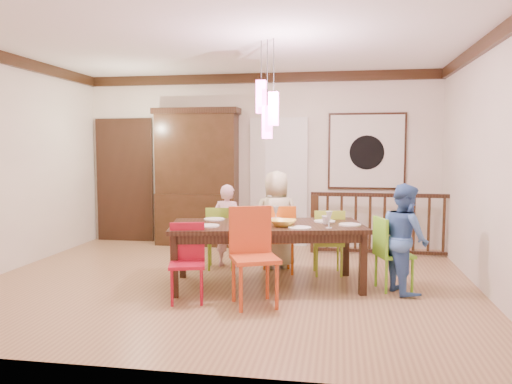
% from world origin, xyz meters
% --- Properties ---
extents(floor, '(6.00, 6.00, 0.00)m').
position_xyz_m(floor, '(0.00, 0.00, 0.00)').
color(floor, '#926946').
rests_on(floor, ground).
extents(ceiling, '(6.00, 6.00, 0.00)m').
position_xyz_m(ceiling, '(0.00, 0.00, 2.90)').
color(ceiling, white).
rests_on(ceiling, wall_back).
extents(wall_back, '(6.00, 0.00, 6.00)m').
position_xyz_m(wall_back, '(0.00, 2.50, 1.45)').
color(wall_back, beige).
rests_on(wall_back, floor).
extents(wall_left, '(0.00, 5.00, 5.00)m').
position_xyz_m(wall_left, '(-3.00, 0.00, 1.45)').
color(wall_left, beige).
rests_on(wall_left, floor).
extents(wall_right, '(0.00, 5.00, 5.00)m').
position_xyz_m(wall_right, '(3.00, 0.00, 1.45)').
color(wall_right, beige).
rests_on(wall_right, floor).
extents(crown_molding, '(6.00, 5.00, 0.16)m').
position_xyz_m(crown_molding, '(0.00, 0.00, 2.82)').
color(crown_molding, black).
rests_on(crown_molding, wall_back).
extents(panel_door, '(1.04, 0.07, 2.24)m').
position_xyz_m(panel_door, '(-2.40, 2.45, 1.05)').
color(panel_door, black).
rests_on(panel_door, wall_back).
extents(white_doorway, '(0.97, 0.05, 2.22)m').
position_xyz_m(white_doorway, '(0.35, 2.46, 1.05)').
color(white_doorway, silver).
rests_on(white_doorway, wall_back).
extents(painting, '(1.25, 0.06, 1.25)m').
position_xyz_m(painting, '(1.80, 2.46, 1.60)').
color(painting, black).
rests_on(painting, wall_back).
extents(pendant_cluster, '(0.27, 0.21, 1.14)m').
position_xyz_m(pendant_cluster, '(0.52, -0.08, 2.11)').
color(pendant_cluster, '#FF4CBA').
rests_on(pendant_cluster, ceiling).
extents(dining_table, '(2.42, 1.47, 0.75)m').
position_xyz_m(dining_table, '(0.52, -0.08, 0.67)').
color(dining_table, black).
rests_on(dining_table, floor).
extents(chair_far_left, '(0.45, 0.45, 0.86)m').
position_xyz_m(chair_far_left, '(-0.23, 0.69, 0.49)').
color(chair_far_left, '#79A324').
rests_on(chair_far_left, floor).
extents(chair_far_mid, '(0.50, 0.50, 0.91)m').
position_xyz_m(chair_far_mid, '(0.57, 0.59, 0.52)').
color(chair_far_mid, '#D2540F').
rests_on(chair_far_mid, floor).
extents(chair_far_right, '(0.44, 0.44, 0.86)m').
position_xyz_m(chair_far_right, '(1.22, 0.60, 0.49)').
color(chair_far_right, '#9FC02F').
rests_on(chair_far_right, floor).
extents(chair_near_left, '(0.46, 0.46, 0.84)m').
position_xyz_m(chair_near_left, '(-0.24, -0.85, 0.48)').
color(chair_near_left, '#A30E23').
rests_on(chair_near_left, floor).
extents(chair_near_mid, '(0.61, 0.61, 1.03)m').
position_xyz_m(chair_near_mid, '(0.50, -0.86, 0.59)').
color(chair_near_mid, '#C3431C').
rests_on(chair_near_mid, floor).
extents(chair_end_right, '(0.48, 0.48, 0.85)m').
position_xyz_m(chair_end_right, '(2.00, -0.00, 0.49)').
color(chair_end_right, '#72CE26').
rests_on(chair_end_right, floor).
extents(china_hutch, '(1.47, 0.46, 2.32)m').
position_xyz_m(china_hutch, '(-1.03, 2.30, 1.16)').
color(china_hutch, black).
rests_on(china_hutch, floor).
extents(balustrade, '(2.27, 0.13, 0.96)m').
position_xyz_m(balustrade, '(2.06, 1.95, 0.50)').
color(balustrade, black).
rests_on(balustrade, floor).
extents(person_far_left, '(0.45, 0.33, 1.15)m').
position_xyz_m(person_far_left, '(-0.17, 0.79, 0.58)').
color(person_far_left, '#FFC2D2').
rests_on(person_far_left, floor).
extents(person_far_mid, '(0.76, 0.62, 1.35)m').
position_xyz_m(person_far_mid, '(0.52, 0.82, 0.67)').
color(person_far_mid, beige).
rests_on(person_far_mid, floor).
extents(person_end_right, '(0.66, 0.74, 1.25)m').
position_xyz_m(person_end_right, '(2.11, -0.09, 0.63)').
color(person_end_right, '#4472BF').
rests_on(person_end_right, floor).
extents(serving_bowl, '(0.33, 0.33, 0.07)m').
position_xyz_m(serving_bowl, '(0.73, -0.23, 0.79)').
color(serving_bowl, gold).
rests_on(serving_bowl, dining_table).
extents(small_bowl, '(0.23, 0.23, 0.06)m').
position_xyz_m(small_bowl, '(0.24, -0.02, 0.78)').
color(small_bowl, white).
rests_on(small_bowl, dining_table).
extents(cup_left, '(0.15, 0.15, 0.10)m').
position_xyz_m(cup_left, '(0.17, -0.16, 0.80)').
color(cup_left, silver).
rests_on(cup_left, dining_table).
extents(cup_right, '(0.12, 0.12, 0.10)m').
position_xyz_m(cup_right, '(1.21, -0.00, 0.80)').
color(cup_right, silver).
rests_on(cup_right, dining_table).
extents(plate_far_left, '(0.26, 0.26, 0.01)m').
position_xyz_m(plate_far_left, '(-0.19, 0.16, 0.76)').
color(plate_far_left, white).
rests_on(plate_far_left, dining_table).
extents(plate_far_mid, '(0.26, 0.26, 0.01)m').
position_xyz_m(plate_far_mid, '(0.54, 0.27, 0.76)').
color(plate_far_mid, white).
rests_on(plate_far_mid, dining_table).
extents(plate_far_right, '(0.26, 0.26, 0.01)m').
position_xyz_m(plate_far_right, '(1.19, 0.20, 0.76)').
color(plate_far_right, white).
rests_on(plate_far_right, dining_table).
extents(plate_near_left, '(0.26, 0.26, 0.01)m').
position_xyz_m(plate_near_left, '(-0.13, -0.38, 0.76)').
color(plate_near_left, white).
rests_on(plate_near_left, dining_table).
extents(plate_near_mid, '(0.26, 0.26, 0.01)m').
position_xyz_m(plate_near_mid, '(0.93, -0.36, 0.76)').
color(plate_near_mid, white).
rests_on(plate_near_mid, dining_table).
extents(plate_end_right, '(0.26, 0.26, 0.01)m').
position_xyz_m(plate_end_right, '(1.49, -0.03, 0.76)').
color(plate_end_right, white).
rests_on(plate_end_right, dining_table).
extents(wine_glass_a, '(0.08, 0.08, 0.19)m').
position_xyz_m(wine_glass_a, '(0.08, 0.09, 0.84)').
color(wine_glass_a, '#590C19').
rests_on(wine_glass_a, dining_table).
extents(wine_glass_b, '(0.08, 0.08, 0.19)m').
position_xyz_m(wine_glass_b, '(0.60, 0.13, 0.84)').
color(wine_glass_b, silver).
rests_on(wine_glass_b, dining_table).
extents(wine_glass_c, '(0.08, 0.08, 0.19)m').
position_xyz_m(wine_glass_c, '(0.41, -0.29, 0.84)').
color(wine_glass_c, '#590C19').
rests_on(wine_glass_c, dining_table).
extents(wine_glass_d, '(0.08, 0.08, 0.19)m').
position_xyz_m(wine_glass_d, '(1.25, -0.28, 0.84)').
color(wine_glass_d, silver).
rests_on(wine_glass_d, dining_table).
extents(napkin, '(0.18, 0.14, 0.01)m').
position_xyz_m(napkin, '(0.44, -0.45, 0.76)').
color(napkin, '#D83359').
rests_on(napkin, dining_table).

